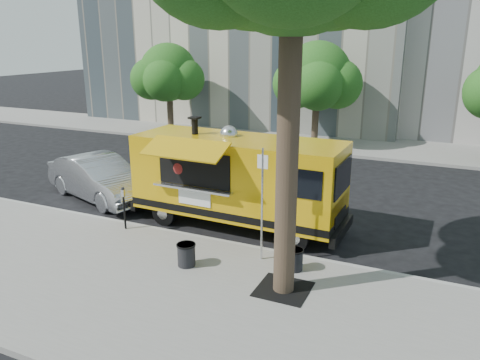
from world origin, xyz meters
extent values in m
plane|color=black|center=(0.00, 0.00, 0.00)|extent=(120.00, 120.00, 0.00)
cube|color=gray|center=(0.00, -4.00, 0.07)|extent=(60.00, 6.00, 0.15)
cube|color=#999993|center=(0.00, -0.93, 0.07)|extent=(60.00, 0.14, 0.16)
cube|color=gray|center=(0.00, 13.50, 0.07)|extent=(60.00, 5.00, 0.15)
cylinder|color=#33261C|center=(2.60, -2.80, 3.40)|extent=(0.48, 0.48, 6.50)
cube|color=black|center=(2.60, -2.80, 0.15)|extent=(1.20, 1.20, 0.02)
cylinder|color=#33261C|center=(-10.00, 12.30, 1.45)|extent=(0.36, 0.36, 2.60)
sphere|color=#1D4913|center=(-10.00, 12.30, 3.79)|extent=(3.42, 3.42, 3.42)
cylinder|color=#33261C|center=(-1.00, 12.70, 1.45)|extent=(0.36, 0.36, 2.60)
sphere|color=#1D4913|center=(-1.00, 12.70, 3.85)|extent=(3.60, 3.60, 3.60)
cylinder|color=silver|center=(1.55, -1.55, 1.65)|extent=(0.06, 0.06, 3.00)
cube|color=white|center=(1.55, -1.55, 2.80)|extent=(0.28, 0.02, 0.35)
cylinder|color=black|center=(-3.00, -1.35, 0.68)|extent=(0.06, 0.06, 1.05)
cube|color=silver|center=(-3.00, -1.35, 1.30)|extent=(0.10, 0.08, 0.22)
sphere|color=black|center=(-3.00, -1.35, 1.43)|extent=(0.11, 0.11, 0.11)
cube|color=#D29F0A|center=(-0.11, 0.60, 1.67)|extent=(6.54, 2.36, 2.34)
cube|color=black|center=(-0.11, 0.60, 0.72)|extent=(6.56, 2.38, 0.22)
cube|color=black|center=(3.20, 0.51, 0.45)|extent=(0.23, 2.09, 0.30)
cube|color=black|center=(-3.43, 0.69, 0.45)|extent=(0.23, 2.09, 0.30)
cube|color=black|center=(3.14, 0.51, 2.04)|extent=(0.10, 1.76, 0.95)
cylinder|color=black|center=(2.10, -0.38, 0.40)|extent=(0.80, 0.30, 0.80)
cylinder|color=black|center=(2.15, 1.46, 0.40)|extent=(0.80, 0.30, 0.80)
cylinder|color=black|center=(-2.28, -0.26, 0.40)|extent=(0.80, 0.30, 0.80)
cylinder|color=black|center=(-2.23, 1.57, 0.40)|extent=(0.80, 0.30, 0.80)
cube|color=black|center=(-1.04, -0.41, 2.04)|extent=(2.40, 0.24, 1.05)
cube|color=silver|center=(-1.04, -0.57, 1.48)|extent=(2.60, 0.42, 0.06)
cube|color=#D29F0A|center=(-1.05, -0.93, 2.75)|extent=(2.52, 1.01, 0.42)
cube|color=white|center=(-1.04, -0.49, 1.17)|extent=(1.10, 0.07, 0.50)
cylinder|color=black|center=(-1.61, 0.64, 3.09)|extent=(0.20, 0.20, 0.55)
sphere|color=silver|center=(-0.51, 0.81, 2.89)|extent=(0.56, 0.56, 0.56)
sphere|color=maroon|center=(-1.58, -0.11, 1.99)|extent=(0.84, 0.84, 0.84)
cylinder|color=#FF590C|center=(-1.59, -0.34, 1.86)|extent=(0.34, 0.13, 0.34)
imported|color=#AFB0B6|center=(-5.85, 0.91, 0.80)|extent=(5.15, 3.16, 1.60)
cylinder|color=black|center=(-0.06, -2.68, 0.45)|extent=(0.45, 0.45, 0.59)
cylinder|color=black|center=(-0.06, -2.68, 0.72)|extent=(0.49, 0.49, 0.04)
cylinder|color=black|center=(2.52, -1.77, 0.43)|extent=(0.42, 0.42, 0.55)
cylinder|color=black|center=(2.52, -1.77, 0.68)|extent=(0.46, 0.46, 0.04)
camera|label=1|loc=(5.64, -12.00, 5.73)|focal=35.00mm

